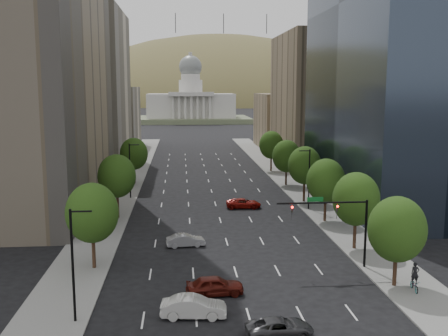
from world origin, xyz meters
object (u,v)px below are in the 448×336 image
object	(u,v)px
capitol	(191,105)
car_silver	(186,240)
car_white	(194,307)
car_dkgrey	(280,328)
car_maroon	(215,286)
car_red_far	(244,203)
traffic_signal	(342,218)
cyclist	(415,281)

from	to	relation	value
capitol	car_silver	size ratio (longest dim) A/B	13.67
car_white	car_dkgrey	xyz separation A→B (m)	(6.15, -3.74, -0.16)
car_maroon	car_silver	distance (m)	14.34
car_silver	car_maroon	bearing A→B (deg)	-177.78
car_maroon	car_silver	xyz separation A→B (m)	(-2.42, 14.14, -0.13)
capitol	car_red_far	bearing A→B (deg)	-88.80
car_white	car_silver	world-z (taller)	car_white
car_maroon	capitol	bearing A→B (deg)	-5.36
car_red_far	traffic_signal	bearing A→B (deg)	-163.82
traffic_signal	car_dkgrey	bearing A→B (deg)	-122.86
car_maroon	cyclist	distance (m)	17.65
car_dkgrey	car_silver	world-z (taller)	car_silver
capitol	car_dkgrey	xyz separation A→B (m)	(1.79, -233.23, -7.89)
car_dkgrey	traffic_signal	bearing A→B (deg)	-38.49
car_maroon	car_dkgrey	bearing A→B (deg)	-157.09
capitol	cyclist	size ratio (longest dim) A/B	23.06
capitol	car_white	bearing A→B (deg)	-91.09
car_dkgrey	car_maroon	distance (m)	9.03
car_silver	car_red_far	xyz separation A→B (m)	(8.87, 18.24, 0.00)
capitol	cyclist	xyz separation A→B (m)	(15.23, -226.14, -7.55)
traffic_signal	car_dkgrey	xyz separation A→B (m)	(-8.74, -13.53, -4.48)
cyclist	car_silver	bearing A→B (deg)	149.74
car_red_far	car_white	bearing A→B (deg)	169.69
traffic_signal	cyclist	distance (m)	8.98
car_white	car_maroon	size ratio (longest dim) A/B	1.03
capitol	car_maroon	xyz separation A→B (m)	(-2.40, -225.24, -7.72)
car_red_far	car_dkgrey	bearing A→B (deg)	179.41
traffic_signal	car_silver	size ratio (longest dim) A/B	2.08
traffic_signal	car_silver	distance (m)	18.16
car_dkgrey	capitol	bearing A→B (deg)	-5.19
capitol	car_silver	xyz separation A→B (m)	(-4.82, -211.10, -7.85)
car_silver	cyclist	world-z (taller)	cyclist
capitol	car_maroon	size ratio (longest dim) A/B	11.91
car_white	cyclist	world-z (taller)	cyclist
traffic_signal	car_white	bearing A→B (deg)	-146.68
capitol	cyclist	distance (m)	226.78
car_dkgrey	car_red_far	size ratio (longest dim) A/B	0.95
capitol	cyclist	bearing A→B (deg)	-86.15
capitol	car_red_far	size ratio (longest dim) A/B	11.49
car_silver	car_red_far	size ratio (longest dim) A/B	0.84
car_dkgrey	car_maroon	bearing A→B (deg)	22.03
car_dkgrey	car_white	bearing A→B (deg)	53.10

